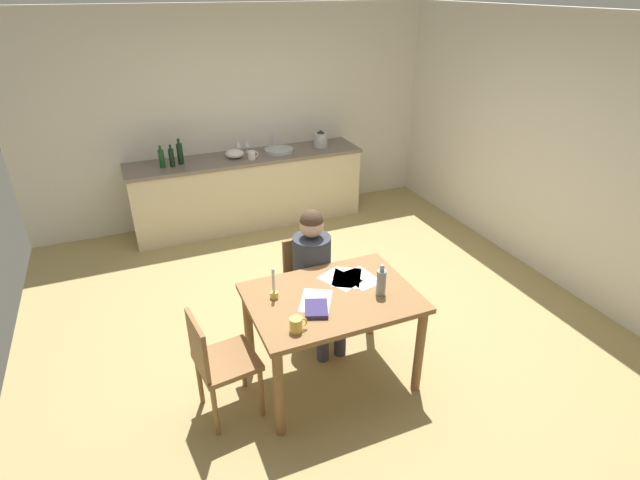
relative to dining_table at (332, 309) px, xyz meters
name	(u,v)px	position (x,y,z in m)	size (l,w,h in m)	color
ground_plane	(315,318)	(0.19, 0.79, -0.67)	(5.20, 5.20, 0.04)	tan
wall_back	(236,117)	(0.19, 3.39, 0.65)	(5.20, 0.12, 2.60)	silver
wall_right	(554,150)	(2.79, 0.79, 0.65)	(0.12, 5.20, 2.60)	silver
kitchen_counter	(249,190)	(0.19, 3.03, -0.20)	(2.89, 0.64, 0.90)	beige
dining_table	(332,309)	(0.00, 0.00, 0.00)	(1.22, 0.87, 0.77)	olive
chair_at_table	(308,282)	(0.08, 0.68, -0.18)	(0.42, 0.42, 0.85)	olive
person_seated	(315,270)	(0.08, 0.53, 0.02)	(0.33, 0.60, 1.19)	#333842
chair_side_empty	(218,361)	(-0.87, -0.03, -0.17)	(0.45, 0.45, 0.86)	olive
coffee_mug	(296,324)	(-0.38, -0.28, 0.17)	(0.12, 0.08, 0.10)	#F2CC4C
candlestick	(274,290)	(-0.40, 0.14, 0.19)	(0.06, 0.06, 0.25)	gold
book_magazine	(316,309)	(-0.18, -0.13, 0.13)	(0.16, 0.21, 0.03)	navy
paper_letter	(316,301)	(-0.13, -0.02, 0.12)	(0.21, 0.30, 0.00)	white
paper_bill	(361,278)	(0.30, 0.13, 0.12)	(0.21, 0.30, 0.00)	white
paper_envelope	(347,277)	(0.21, 0.18, 0.12)	(0.21, 0.30, 0.00)	white
paper_receipt	(340,279)	(0.15, 0.18, 0.12)	(0.21, 0.30, 0.00)	white
wine_bottle_on_table	(381,282)	(0.33, -0.12, 0.22)	(0.07, 0.07, 0.25)	#8C999E
sink_unit	(279,150)	(0.62, 3.03, 0.27)	(0.36, 0.36, 0.24)	#B2B7BC
bottle_oil	(162,158)	(-0.81, 2.99, 0.36)	(0.06, 0.06, 0.26)	#194C23
bottle_vinegar	(172,157)	(-0.70, 2.98, 0.36)	(0.06, 0.06, 0.26)	black
bottle_wine_red	(180,153)	(-0.59, 3.04, 0.37)	(0.07, 0.07, 0.30)	black
mixing_bowl	(235,154)	(0.05, 3.01, 0.30)	(0.22, 0.22, 0.10)	white
stovetop_kettle	(321,139)	(1.19, 3.03, 0.34)	(0.18, 0.18, 0.22)	#B7BABF
wine_glass_near_sink	(247,144)	(0.25, 3.18, 0.35)	(0.07, 0.07, 0.15)	silver
wine_glass_by_kettle	(239,145)	(0.14, 3.18, 0.35)	(0.07, 0.07, 0.15)	silver
teacup_on_counter	(252,155)	(0.22, 2.88, 0.30)	(0.13, 0.09, 0.10)	white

